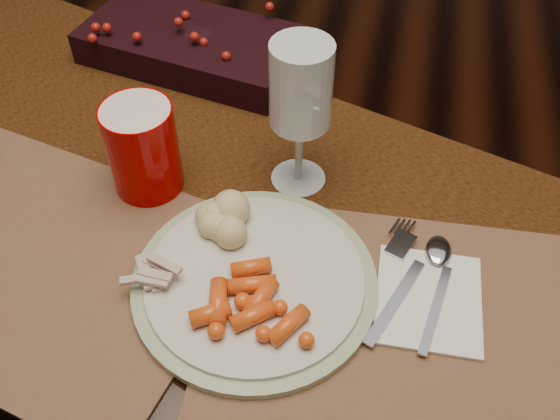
% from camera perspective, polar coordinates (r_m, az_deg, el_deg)
% --- Properties ---
extents(floor, '(5.00, 5.00, 0.00)m').
position_cam_1_polar(floor, '(1.50, 1.76, -13.74)').
color(floor, black).
rests_on(floor, ground).
extents(dining_table, '(1.80, 1.00, 0.75)m').
position_cam_1_polar(dining_table, '(1.18, 2.18, -5.06)').
color(dining_table, black).
rests_on(dining_table, floor).
extents(table_runner, '(1.60, 0.82, 0.00)m').
position_cam_1_polar(table_runner, '(0.83, -1.97, 4.82)').
color(table_runner, black).
rests_on(table_runner, dining_table).
extents(centerpiece, '(0.35, 0.23, 0.07)m').
position_cam_1_polar(centerpiece, '(0.99, -8.08, 15.11)').
color(centerpiece, black).
rests_on(centerpiece, table_runner).
extents(placemat_main, '(0.42, 0.31, 0.00)m').
position_cam_1_polar(placemat_main, '(0.68, 10.78, -10.03)').
color(placemat_main, brown).
rests_on(placemat_main, dining_table).
extents(placemat_second, '(0.49, 0.41, 0.00)m').
position_cam_1_polar(placemat_second, '(0.76, -21.12, -4.19)').
color(placemat_second, '#9A6345').
rests_on(placemat_second, dining_table).
extents(dinner_plate, '(0.30, 0.30, 0.01)m').
position_cam_1_polar(dinner_plate, '(0.68, -2.33, -6.52)').
color(dinner_plate, silver).
rests_on(dinner_plate, placemat_main).
extents(baby_carrots, '(0.13, 0.11, 0.02)m').
position_cam_1_polar(baby_carrots, '(0.65, -3.27, -7.97)').
color(baby_carrots, '#F05417').
rests_on(baby_carrots, dinner_plate).
extents(mashed_potatoes, '(0.09, 0.09, 0.04)m').
position_cam_1_polar(mashed_potatoes, '(0.71, -5.09, -0.59)').
color(mashed_potatoes, beige).
rests_on(mashed_potatoes, dinner_plate).
extents(turkey_shreds, '(0.08, 0.07, 0.01)m').
position_cam_1_polar(turkey_shreds, '(0.68, -11.28, -5.77)').
color(turkey_shreds, beige).
rests_on(turkey_shreds, dinner_plate).
extents(napkin, '(0.11, 0.13, 0.00)m').
position_cam_1_polar(napkin, '(0.69, 13.42, -7.94)').
color(napkin, white).
rests_on(napkin, placemat_main).
extents(fork, '(0.08, 0.16, 0.00)m').
position_cam_1_polar(fork, '(0.69, 10.60, -6.86)').
color(fork, silver).
rests_on(fork, napkin).
extents(spoon, '(0.06, 0.15, 0.00)m').
position_cam_1_polar(spoon, '(0.70, 14.11, -7.10)').
color(spoon, white).
rests_on(spoon, napkin).
extents(red_cup, '(0.11, 0.11, 0.12)m').
position_cam_1_polar(red_cup, '(0.77, -12.42, 5.49)').
color(red_cup, '#B10000').
rests_on(red_cup, placemat_main).
extents(wine_glass, '(0.09, 0.09, 0.20)m').
position_cam_1_polar(wine_glass, '(0.73, 1.84, 8.29)').
color(wine_glass, silver).
rests_on(wine_glass, dining_table).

